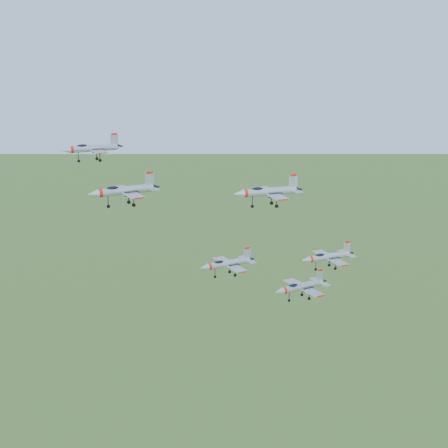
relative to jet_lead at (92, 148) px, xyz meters
name	(u,v)px	position (x,y,z in m)	size (l,w,h in m)	color
jet_lead	(92,148)	(0.00, 0.00, 0.00)	(12.08, 10.05, 3.23)	#979DA3
jet_left_high	(124,190)	(3.78, -9.65, -6.38)	(13.81, 11.54, 3.69)	#979DA3
jet_right_high	(268,191)	(22.25, -30.77, -3.57)	(11.78, 9.71, 3.15)	#979DA3
jet_left_low	(227,263)	(23.46, -9.61, -22.49)	(12.41, 10.35, 3.32)	#979DA3
jet_right_low	(328,257)	(37.52, -23.79, -18.25)	(11.30, 9.34, 3.02)	#979DA3
jet_trail	(301,286)	(34.58, -19.51, -25.18)	(12.33, 10.34, 3.31)	#979DA3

